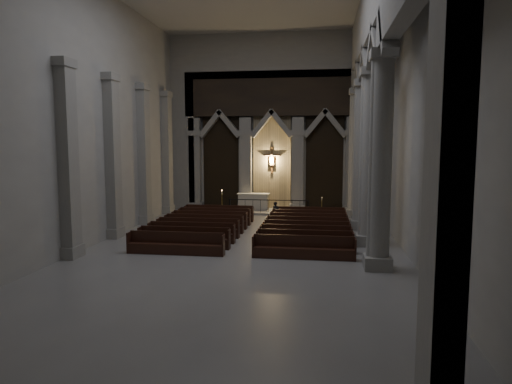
% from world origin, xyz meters
% --- Properties ---
extents(room, '(24.00, 24.10, 12.00)m').
position_xyz_m(room, '(0.00, 0.00, 7.60)').
color(room, gray).
rests_on(room, ground).
extents(sanctuary_wall, '(14.00, 0.77, 12.00)m').
position_xyz_m(sanctuary_wall, '(0.00, 11.54, 6.62)').
color(sanctuary_wall, gray).
rests_on(sanctuary_wall, ground).
extents(right_arcade, '(1.00, 24.00, 12.00)m').
position_xyz_m(right_arcade, '(5.50, 1.33, 7.83)').
color(right_arcade, gray).
rests_on(right_arcade, ground).
extents(left_pilasters, '(0.60, 13.00, 8.03)m').
position_xyz_m(left_pilasters, '(-6.75, 3.50, 3.91)').
color(left_pilasters, gray).
rests_on(left_pilasters, ground).
extents(sanctuary_step, '(8.50, 2.60, 0.15)m').
position_xyz_m(sanctuary_step, '(0.00, 10.60, 0.07)').
color(sanctuary_step, gray).
rests_on(sanctuary_step, ground).
extents(altar, '(2.18, 0.87, 1.10)m').
position_xyz_m(altar, '(-1.17, 10.95, 0.71)').
color(altar, beige).
rests_on(altar, sanctuary_step).
extents(altar_rail, '(5.23, 0.09, 1.03)m').
position_xyz_m(altar_rail, '(0.00, 9.65, 0.68)').
color(altar_rail, black).
rests_on(altar_rail, ground).
extents(candle_stand_left, '(0.27, 0.27, 1.62)m').
position_xyz_m(candle_stand_left, '(-3.03, 9.37, 0.44)').
color(candle_stand_left, gold).
rests_on(candle_stand_left, ground).
extents(candle_stand_right, '(0.20, 0.20, 1.21)m').
position_xyz_m(candle_stand_right, '(3.46, 9.82, 0.33)').
color(candle_stand_right, gold).
rests_on(candle_stand_right, ground).
extents(pews, '(9.60, 8.80, 0.94)m').
position_xyz_m(pews, '(0.00, 2.82, 0.31)').
color(pews, black).
rests_on(pews, ground).
extents(worshipper, '(0.50, 0.39, 1.21)m').
position_xyz_m(worshipper, '(0.74, 6.99, 0.60)').
color(worshipper, black).
rests_on(worshipper, ground).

